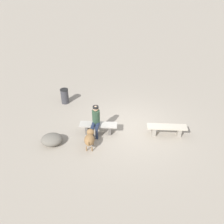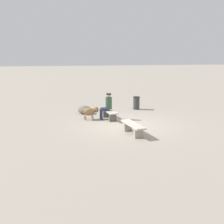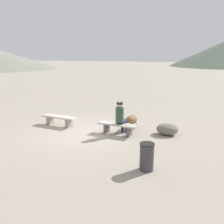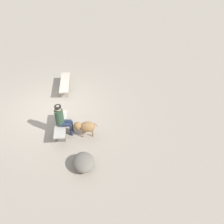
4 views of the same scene
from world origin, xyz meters
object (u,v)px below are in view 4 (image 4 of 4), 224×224
(bench_left, at_px, (65,84))
(seated_person, at_px, (62,118))
(bench_right, at_px, (61,126))
(dog, at_px, (85,127))
(boulder, at_px, (84,162))

(bench_left, distance_m, seated_person, 2.97)
(seated_person, bearing_deg, bench_left, -173.05)
(bench_left, bearing_deg, bench_right, 0.38)
(bench_left, xyz_separation_m, dog, (3.09, 0.92, 0.12))
(dog, bearing_deg, seated_person, -11.25)
(boulder, bearing_deg, seated_person, -155.85)
(bench_left, distance_m, boulder, 4.69)
(bench_left, bearing_deg, seated_person, 1.92)
(bench_right, xyz_separation_m, boulder, (1.77, 0.83, -0.09))
(bench_right, bearing_deg, boulder, 25.55)
(boulder, bearing_deg, bench_left, -169.73)
(bench_right, relative_size, boulder, 1.84)
(seated_person, distance_m, boulder, 1.92)
(bench_right, relative_size, seated_person, 1.19)
(bench_left, xyz_separation_m, bench_right, (2.85, 0.00, 0.01))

